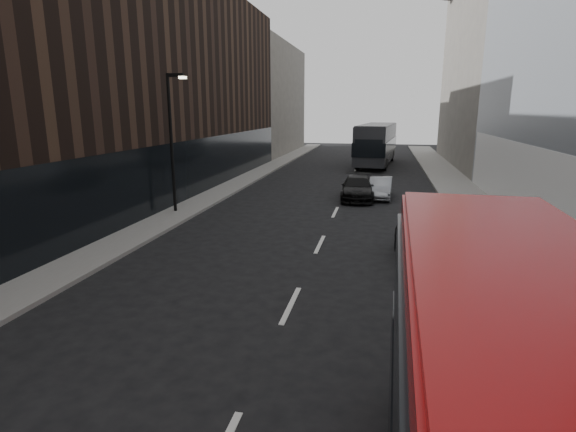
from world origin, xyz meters
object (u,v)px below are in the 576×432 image
Objects in this scene: grey_bus at (377,143)px; car_c at (357,188)px; street_lamp at (172,134)px; car_a at (425,243)px; car_b at (380,188)px.

car_c is (-0.79, -17.74, -1.44)m from grey_bus.
car_a is (12.20, -5.49, -3.43)m from street_lamp.
car_a is 11.89m from car_c.
car_b is 0.81× the size of car_c.
grey_bus is at bearing 84.78° from car_c.
street_lamp is 11.49m from car_c.
car_b is (0.60, -17.05, -1.50)m from grey_bus.
grey_bus is 29.35m from car_a.
car_c is (-1.39, -0.68, 0.06)m from car_b.
car_a is 1.13× the size of car_b.
car_b is 1.55m from car_c.
car_a is 0.91× the size of car_c.
car_a reaches higher than car_c.
car_b is at bearing -82.59° from grey_bus.
grey_bus is 3.23× the size of car_b.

